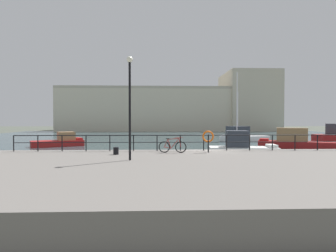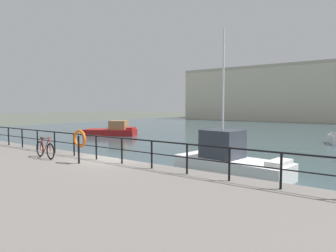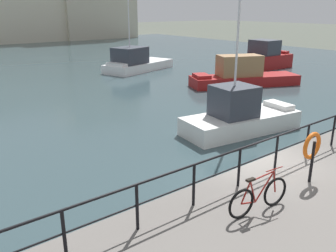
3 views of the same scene
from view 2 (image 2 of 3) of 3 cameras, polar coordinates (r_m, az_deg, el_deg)
The scene contains 7 objects.
ground_plane at distance 13.96m, azimuth -10.69°, elevation -10.45°, with size 240.00×240.00×0.00m, color #4C5147.
water_basin at distance 40.83m, azimuth 21.76°, elevation -1.12°, with size 80.00×60.00×0.01m, color #33474C.
moored_white_yacht at distance 34.41m, azimuth -10.69°, elevation -0.84°, with size 6.26×4.82×1.71m.
moored_small_launch at distance 14.95m, azimuth 11.84°, elevation -6.47°, with size 5.95×2.87×7.27m.
quay_railing at distance 12.71m, azimuth -11.52°, elevation -3.51°, with size 26.86×0.07×1.08m.
parked_bicycle at distance 14.45m, azimuth -22.84°, elevation -4.23°, with size 1.76×0.27×0.98m.
life_ring_stand at distance 12.56m, azimuth -16.86°, elevation -2.59°, with size 0.75×0.16×1.40m.
Camera 2 is at (9.84, -9.27, 3.48)m, focal length 31.27 mm.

